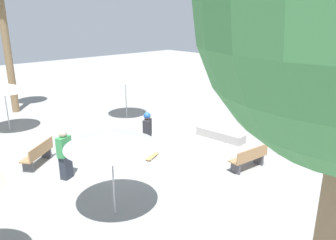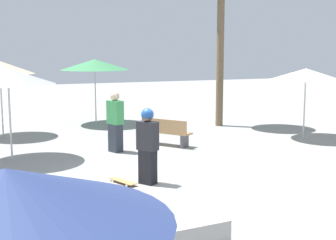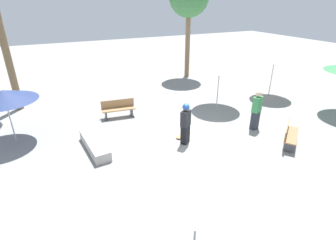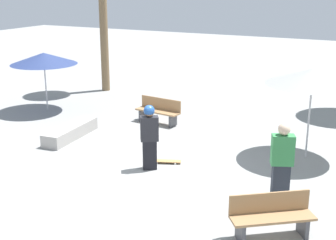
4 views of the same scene
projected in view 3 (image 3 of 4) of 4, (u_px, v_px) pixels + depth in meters
ground_plane at (194, 143)px, 10.59m from camera, size 60.00×60.00×0.00m
skater_main at (186, 122)px, 10.24m from camera, size 0.52×0.46×1.70m
skateboard at (183, 135)px, 11.11m from camera, size 0.82×0.49×0.07m
concrete_ledge at (95, 145)px, 10.07m from camera, size 0.77×2.31×0.39m
bench_near at (118, 109)px, 12.77m from camera, size 1.64×0.63×0.85m
bench_far at (290, 135)px, 10.35m from camera, size 1.54×1.31×0.85m
shade_umbrella_grey at (220, 65)px, 13.21m from camera, size 2.47×2.47×2.47m
shade_umbrella_white at (198, 179)px, 5.00m from camera, size 2.20×2.20×2.38m
shade_umbrella_navy at (4, 96)px, 9.99m from camera, size 2.42×2.42×2.16m
shade_umbrella_tan at (275, 56)px, 14.72m from camera, size 2.28×2.28×2.57m
bystander_watching at (256, 110)px, 11.43m from camera, size 0.55×0.44×1.77m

